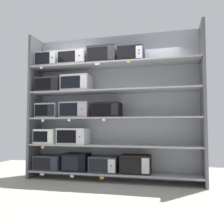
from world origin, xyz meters
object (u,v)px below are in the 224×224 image
at_px(microwave_5, 74,136).
at_px(microwave_11, 50,61).
at_px(microwave_10, 77,84).
at_px(microwave_6, 48,111).
at_px(microwave_0, 50,162).
at_px(microwave_12, 74,59).
at_px(microwave_9, 50,86).
at_px(microwave_2, 104,164).
at_px(microwave_3, 136,164).
at_px(microwave_8, 107,110).
at_px(microwave_14, 131,55).
at_px(microwave_7, 76,110).
at_px(microwave_1, 77,162).
at_px(microwave_13, 103,56).
at_px(microwave_4, 48,136).

distance_m(microwave_5, microwave_11, 1.61).
bearing_deg(microwave_10, microwave_6, -179.98).
height_order(microwave_0, microwave_5, microwave_5).
bearing_deg(microwave_5, microwave_11, -179.99).
bearing_deg(microwave_5, microwave_12, 173.66).
height_order(microwave_9, microwave_11, microwave_11).
bearing_deg(microwave_2, microwave_12, 179.99).
bearing_deg(microwave_3, microwave_0, -180.00).
distance_m(microwave_5, microwave_6, 0.74).
relative_size(microwave_8, microwave_14, 1.06).
height_order(microwave_10, microwave_14, microwave_14).
relative_size(microwave_0, microwave_9, 1.07).
distance_m(microwave_7, microwave_10, 0.52).
relative_size(microwave_3, microwave_11, 1.19).
xyz_separation_m(microwave_3, microwave_8, (-0.53, 0.00, 0.99)).
relative_size(microwave_3, microwave_10, 0.98).
bearing_deg(microwave_11, microwave_14, 0.00).
distance_m(microwave_1, microwave_6, 1.17).
relative_size(microwave_9, microwave_11, 1.10).
bearing_deg(microwave_10, microwave_0, -179.98).
xyz_separation_m(microwave_10, microwave_12, (-0.06, -0.00, 0.49)).
relative_size(microwave_7, microwave_9, 1.14).
relative_size(microwave_11, microwave_13, 0.83).
relative_size(microwave_1, microwave_9, 0.96).
distance_m(microwave_9, microwave_14, 1.72).
bearing_deg(microwave_7, microwave_6, 179.99).
bearing_deg(microwave_5, microwave_10, 0.26).
xyz_separation_m(microwave_6, microwave_8, (1.22, 0.00, -0.01)).
height_order(microwave_2, microwave_12, microwave_12).
bearing_deg(microwave_3, microwave_4, 179.99).
relative_size(microwave_6, microwave_7, 0.77).
distance_m(microwave_2, microwave_5, 0.80).
relative_size(microwave_1, microwave_3, 0.89).
height_order(microwave_6, microwave_14, microwave_14).
bearing_deg(microwave_12, microwave_11, -179.98).
distance_m(microwave_2, microwave_9, 1.90).
bearing_deg(microwave_13, microwave_8, 0.05).
xyz_separation_m(microwave_9, microwave_12, (0.52, 0.00, 0.50)).
height_order(microwave_9, microwave_13, microwave_13).
bearing_deg(microwave_7, microwave_3, 0.01).
bearing_deg(microwave_4, microwave_13, -0.01).
relative_size(microwave_9, microwave_12, 0.91).
relative_size(microwave_1, microwave_13, 0.87).
relative_size(microwave_4, microwave_6, 0.97).
distance_m(microwave_4, microwave_14, 2.27).
relative_size(microwave_8, microwave_11, 1.11).
bearing_deg(microwave_12, microwave_14, -0.01).
bearing_deg(microwave_9, microwave_8, 0.01).
distance_m(microwave_2, microwave_13, 2.05).
distance_m(microwave_9, microwave_12, 0.72).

